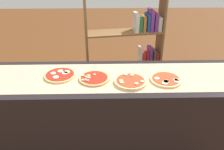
{
  "coord_description": "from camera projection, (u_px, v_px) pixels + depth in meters",
  "views": [
    {
      "loc": [
        -0.04,
        -1.61,
        1.85
      ],
      "look_at": [
        0.0,
        0.0,
        0.95
      ],
      "focal_mm": 38.61,
      "sensor_mm": 36.0,
      "label": 1
    }
  ],
  "objects": [
    {
      "name": "counter",
      "position": [
        112.0,
        124.0,
        2.08
      ],
      "size": [
        2.64,
        0.58,
        0.93
      ],
      "primitive_type": "cube",
      "color": "black",
      "rests_on": "ground_plane"
    },
    {
      "name": "parchment_paper",
      "position": [
        112.0,
        77.0,
        1.86
      ],
      "size": [
        2.26,
        0.45,
        0.0
      ],
      "primitive_type": "cube",
      "color": "tan",
      "rests_on": "counter"
    },
    {
      "name": "pizza_mozzarella_0",
      "position": [
        60.0,
        75.0,
        1.86
      ],
      "size": [
        0.24,
        0.24,
        0.02
      ],
      "color": "#E5C17F",
      "rests_on": "parchment_paper"
    },
    {
      "name": "pizza_mushroom_1",
      "position": [
        94.0,
        78.0,
        1.82
      ],
      "size": [
        0.23,
        0.23,
        0.02
      ],
      "color": "tan",
      "rests_on": "parchment_paper"
    },
    {
      "name": "pizza_mushroom_2",
      "position": [
        130.0,
        81.0,
        1.77
      ],
      "size": [
        0.24,
        0.24,
        0.03
      ],
      "color": "#E5C17F",
      "rests_on": "parchment_paper"
    },
    {
      "name": "pizza_mozzarella_3",
      "position": [
        166.0,
        80.0,
        1.8
      ],
      "size": [
        0.24,
        0.24,
        0.02
      ],
      "color": "#E5C17F",
      "rests_on": "parchment_paper"
    },
    {
      "name": "bookshelf",
      "position": [
        133.0,
        48.0,
        2.95
      ],
      "size": [
        0.94,
        0.36,
        1.37
      ],
      "color": "brown",
      "rests_on": "ground_plane"
    }
  ]
}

